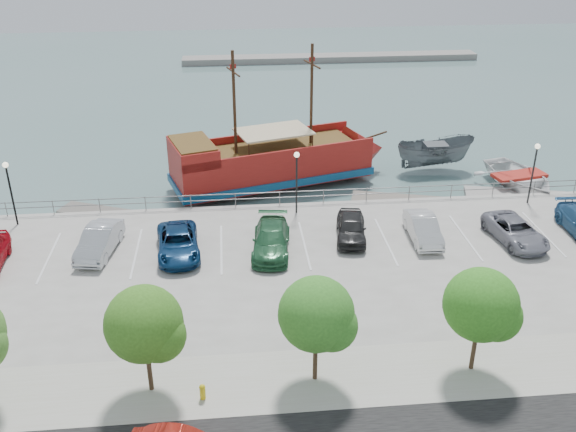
{
  "coord_description": "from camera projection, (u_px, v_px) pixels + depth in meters",
  "views": [
    {
      "loc": [
        -4.28,
        -31.63,
        18.7
      ],
      "look_at": [
        -1.0,
        2.0,
        2.0
      ],
      "focal_mm": 40.0,
      "sensor_mm": 36.0,
      "label": 1
    }
  ],
  "objects": [
    {
      "name": "ground",
      "position": [
        308.0,
        276.0,
        37.33
      ],
      "size": [
        160.0,
        160.0,
        0.0
      ],
      "primitive_type": "plane",
      "color": "#4C6F6A"
    },
    {
      "name": "sidewalk",
      "position": [
        337.0,
        377.0,
        27.96
      ],
      "size": [
        100.0,
        4.0,
        0.05
      ],
      "primitive_type": "cube",
      "color": "#A6A290",
      "rests_on": "land_slab"
    },
    {
      "name": "seawall_railing",
      "position": [
        294.0,
        197.0,
        43.61
      ],
      "size": [
        50.0,
        0.06,
        1.0
      ],
      "color": "slate",
      "rests_on": "land_slab"
    },
    {
      "name": "far_shore",
      "position": [
        331.0,
        58.0,
        87.1
      ],
      "size": [
        40.0,
        3.0,
        0.8
      ],
      "primitive_type": "cube",
      "color": "gray",
      "rests_on": "ground"
    },
    {
      "name": "pirate_ship",
      "position": [
        287.0,
        161.0,
        48.86
      ],
      "size": [
        17.69,
        9.35,
        10.95
      ],
      "rotation": [
        0.0,
        0.0,
        0.29
      ],
      "color": "maroon",
      "rests_on": "ground"
    },
    {
      "name": "patrol_boat",
      "position": [
        435.0,
        156.0,
        51.49
      ],
      "size": [
        6.52,
        2.83,
        2.46
      ],
      "primitive_type": "imported",
      "rotation": [
        0.0,
        0.0,
        1.64
      ],
      "color": "slate",
      "rests_on": "ground"
    },
    {
      "name": "speedboat",
      "position": [
        519.0,
        180.0,
        48.35
      ],
      "size": [
        6.27,
        7.79,
        1.43
      ],
      "primitive_type": "imported",
      "rotation": [
        0.0,
        0.0,
        0.21
      ],
      "color": "silver",
      "rests_on": "ground"
    },
    {
      "name": "dock_west",
      "position": [
        104.0,
        214.0,
        44.31
      ],
      "size": [
        6.58,
        4.17,
        0.36
      ],
      "primitive_type": "cube",
      "rotation": [
        0.0,
        0.0,
        -0.4
      ],
      "color": "#666159",
      "rests_on": "ground"
    },
    {
      "name": "dock_mid",
      "position": [
        400.0,
        202.0,
        46.13
      ],
      "size": [
        7.17,
        3.76,
        0.39
      ],
      "primitive_type": "cube",
      "rotation": [
        0.0,
        0.0,
        -0.27
      ],
      "color": "slate",
      "rests_on": "ground"
    },
    {
      "name": "dock_east",
      "position": [
        516.0,
        197.0,
        46.88
      ],
      "size": [
        7.57,
        3.82,
        0.42
      ],
      "primitive_type": "cube",
      "rotation": [
        0.0,
        0.0,
        -0.25
      ],
      "color": "gray",
      "rests_on": "ground"
    },
    {
      "name": "fire_hydrant",
      "position": [
        203.0,
        391.0,
        26.56
      ],
      "size": [
        0.26,
        0.26,
        0.76
      ],
      "rotation": [
        0.0,
        0.0,
        0.05
      ],
      "color": "gold",
      "rests_on": "sidewalk"
    },
    {
      "name": "lamp_post_left",
      "position": [
        9.0,
        182.0,
        39.82
      ],
      "size": [
        0.36,
        0.36,
        4.28
      ],
      "color": "black",
      "rests_on": "land_slab"
    },
    {
      "name": "lamp_post_mid",
      "position": [
        297.0,
        172.0,
        41.38
      ],
      "size": [
        0.36,
        0.36,
        4.28
      ],
      "color": "black",
      "rests_on": "land_slab"
    },
    {
      "name": "lamp_post_right",
      "position": [
        535.0,
        163.0,
        42.78
      ],
      "size": [
        0.36,
        0.36,
        4.28
      ],
      "color": "black",
      "rests_on": "land_slab"
    },
    {
      "name": "tree_c",
      "position": [
        148.0,
        327.0,
        25.75
      ],
      "size": [
        3.3,
        3.2,
        5.0
      ],
      "color": "#473321",
      "rests_on": "sidewalk"
    },
    {
      "name": "tree_d",
      "position": [
        320.0,
        317.0,
        26.36
      ],
      "size": [
        3.3,
        3.2,
        5.0
      ],
      "color": "#473321",
      "rests_on": "sidewalk"
    },
    {
      "name": "tree_e",
      "position": [
        485.0,
        307.0,
        26.97
      ],
      "size": [
        3.3,
        3.2,
        5.0
      ],
      "color": "#473321",
      "rests_on": "sidewalk"
    },
    {
      "name": "parked_car_b",
      "position": [
        99.0,
        241.0,
        37.51
      ],
      "size": [
        2.41,
        4.93,
        1.56
      ],
      "primitive_type": "imported",
      "rotation": [
        0.0,
        0.0,
        -0.17
      ],
      "color": "#B0B4BA",
      "rests_on": "land_slab"
    },
    {
      "name": "parked_car_c",
      "position": [
        178.0,
        243.0,
        37.4
      ],
      "size": [
        2.85,
        5.34,
        1.43
      ],
      "primitive_type": "imported",
      "rotation": [
        0.0,
        0.0,
        0.1
      ],
      "color": "navy",
      "rests_on": "land_slab"
    },
    {
      "name": "parked_car_d",
      "position": [
        271.0,
        240.0,
        37.65
      ],
      "size": [
        2.74,
        5.47,
        1.52
      ],
      "primitive_type": "imported",
      "rotation": [
        0.0,
        0.0,
        -0.12
      ],
      "color": "#275F39",
      "rests_on": "land_slab"
    },
    {
      "name": "parked_car_e",
      "position": [
        351.0,
        228.0,
        39.1
      ],
      "size": [
        2.43,
        4.61,
        1.5
      ],
      "primitive_type": "imported",
      "rotation": [
        0.0,
        0.0,
        -0.16
      ],
      "color": "black",
      "rests_on": "land_slab"
    },
    {
      "name": "parked_car_f",
      "position": [
        423.0,
        229.0,
        39.01
      ],
      "size": [
        1.67,
        4.49,
        1.47
      ],
      "primitive_type": "imported",
      "rotation": [
        0.0,
        0.0,
        -0.03
      ],
      "color": "silver",
      "rests_on": "land_slab"
    },
    {
      "name": "parked_car_g",
      "position": [
        516.0,
        231.0,
        38.8
      ],
      "size": [
        2.96,
        5.25,
        1.38
      ],
      "primitive_type": "imported",
      "rotation": [
        0.0,
        0.0,
        0.14
      ],
      "color": "gray",
      "rests_on": "land_slab"
    }
  ]
}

